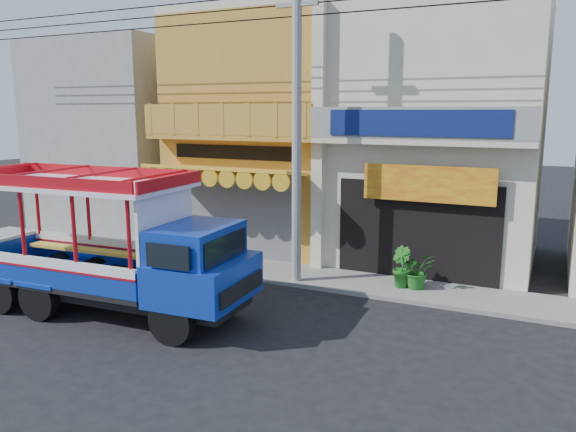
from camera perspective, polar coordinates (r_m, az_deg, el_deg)
The scene contains 11 objects.
ground at distance 12.91m, azimuth -1.30°, elevation -11.51°, with size 90.00×90.00×0.00m, color black.
sidewalk at distance 16.35m, azimuth 5.09°, elevation -6.50°, with size 30.00×2.00×0.12m, color slate.
shophouse_left at distance 20.88m, azimuth -1.27°, elevation 8.55°, with size 6.00×7.50×8.24m.
shophouse_right at distance 18.95m, azimuth 15.31°, elevation 7.97°, with size 6.00×6.75×8.24m.
party_pilaster at distance 16.81m, azimuth 3.12°, elevation 7.66°, with size 0.35×0.30×8.00m, color beige.
filler_building_left at distance 24.88m, azimuth -15.90°, elevation 7.78°, with size 6.00×6.00×7.60m, color gray.
utility_pole at distance 15.31m, azimuth 1.41°, elevation 11.25°, with size 28.00×0.26×9.00m.
songthaew_truck at distance 13.79m, azimuth -16.37°, elevation -3.22°, with size 7.52×2.81×3.46m.
green_sign at distance 19.86m, azimuth -14.51°, elevation -2.36°, with size 0.62×0.34×0.94m.
potted_plant_a at distance 15.66m, azimuth 13.01°, elevation -5.42°, with size 0.88×0.76×0.98m, color #1C611B.
potted_plant_b at distance 15.69m, azimuth 11.38°, elevation -5.09°, with size 0.60×0.49×1.10m, color #1C611B.
Camera 1 is at (5.42, -10.66, 4.87)m, focal length 35.00 mm.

